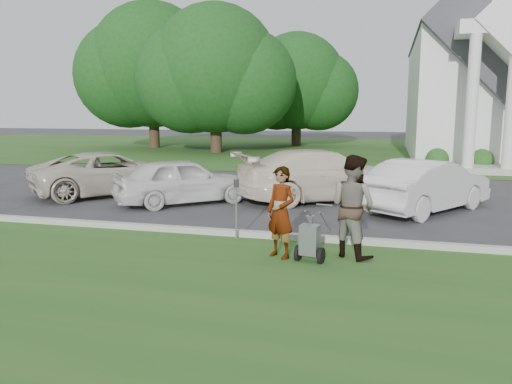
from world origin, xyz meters
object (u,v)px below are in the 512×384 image
at_px(car_b, 183,181).
at_px(tree_far, 152,71).
at_px(person_left, 281,213).
at_px(parking_meter_near, 236,201).
at_px(tree_left, 215,75).
at_px(car_c, 323,175).
at_px(tree_back, 297,86).
at_px(car_a, 112,173).
at_px(car_d, 427,186).
at_px(striping_cart, 310,241).
at_px(person_right, 353,207).
at_px(church, 494,57).

bearing_deg(car_b, tree_far, -14.09).
xyz_separation_m(person_left, parking_meter_near, (-1.21, 1.10, -0.02)).
relative_size(tree_left, car_c, 1.94).
height_order(tree_back, parking_meter_near, tree_back).
bearing_deg(car_c, car_a, 62.67).
xyz_separation_m(tree_back, car_d, (8.26, -25.40, -4.00)).
distance_m(striping_cart, car_a, 9.64).
xyz_separation_m(person_left, car_b, (-4.01, 4.78, -0.17)).
bearing_deg(person_left, person_right, 46.84).
height_order(church, tree_left, church).
relative_size(tree_left, tree_far, 0.91).
xyz_separation_m(person_right, car_b, (-5.31, 4.38, -0.28)).
height_order(tree_back, person_left, tree_back).
distance_m(parking_meter_near, car_a, 7.46).
xyz_separation_m(tree_back, parking_meter_near, (4.07, -29.67, -3.88)).
height_order(tree_left, person_left, tree_left).
distance_m(church, person_right, 24.86).
bearing_deg(tree_left, car_d, -54.83).
height_order(parking_meter_near, car_a, car_a).
height_order(tree_left, tree_back, tree_left).
relative_size(striping_cart, car_b, 0.26).
height_order(person_right, car_d, person_right).
bearing_deg(car_c, striping_cart, 152.80).
distance_m(tree_far, car_d, 27.82).
height_order(tree_back, car_b, tree_back).
bearing_deg(person_left, tree_left, 141.91).
xyz_separation_m(church, tree_left, (-17.01, -1.13, -0.83)).
relative_size(parking_meter_near, car_d, 0.30).
height_order(striping_cart, car_d, car_d).
bearing_deg(person_right, parking_meter_near, 18.46).
bearing_deg(car_c, tree_far, 5.80).
height_order(tree_left, tree_far, tree_far).
distance_m(tree_far, parking_meter_near, 28.81).
bearing_deg(person_right, car_d, -74.62).
distance_m(parking_meter_near, car_d, 5.98).
distance_m(tree_left, car_c, 19.28).
relative_size(parking_meter_near, car_b, 0.33).
bearing_deg(church, tree_left, -176.21).
distance_m(tree_far, tree_back, 11.22).
bearing_deg(car_d, car_a, 32.66).
xyz_separation_m(car_b, car_c, (3.99, 1.64, 0.10)).
distance_m(striping_cart, car_d, 6.02).
bearing_deg(church, car_d, -104.39).
bearing_deg(striping_cart, car_c, 105.57).
bearing_deg(car_a, parking_meter_near, -178.03).
xyz_separation_m(tree_far, parking_meter_near, (14.07, -24.67, -4.85)).
xyz_separation_m(church, car_a, (-14.74, -18.11, -5.22)).
distance_m(person_right, parking_meter_near, 2.61).
distance_m(tree_left, tree_far, 6.73).
bearing_deg(tree_far, striping_cart, -58.52).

